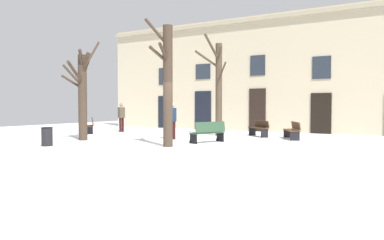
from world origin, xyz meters
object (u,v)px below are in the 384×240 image
object	(u,v)px
tree_near_facade	(82,92)
bench_near_lamp	(208,132)
bench_facing_shops	(90,125)
bench_by_litter_bin	(292,130)
person_near_bench	(121,116)
person_crossing_plaza	(172,119)
tree_right_of_center	(218,86)
tree_foreground	(167,82)
litter_bin	(47,136)
bench_back_to_back_right	(259,128)

from	to	relation	value
tree_near_facade	bench_near_lamp	distance (m)	6.16
tree_near_facade	bench_facing_shops	bearing A→B (deg)	131.32
bench_by_litter_bin	person_near_bench	world-z (taller)	person_near_bench
person_near_bench	person_crossing_plaza	xyz separation A→B (m)	(5.47, -2.65, -0.00)
bench_by_litter_bin	person_crossing_plaza	bearing A→B (deg)	-85.44
tree_near_facade	tree_right_of_center	size ratio (longest dim) A/B	0.88
tree_foreground	litter_bin	size ratio (longest dim) A/B	6.72
bench_back_to_back_right	person_near_bench	xyz separation A→B (m)	(-8.44, -1.01, 0.55)
tree_near_facade	bench_by_litter_bin	size ratio (longest dim) A/B	2.62
person_crossing_plaza	bench_near_lamp	bearing A→B (deg)	143.21
tree_foreground	litter_bin	xyz separation A→B (m)	(-4.25, -2.25, -2.13)
litter_bin	bench_back_to_back_right	distance (m)	10.30
litter_bin	bench_near_lamp	xyz separation A→B (m)	(4.92, 4.39, 0.08)
bench_by_litter_bin	bench_near_lamp	size ratio (longest dim) A/B	1.05
tree_right_of_center	bench_back_to_back_right	bearing A→B (deg)	13.44
litter_bin	person_crossing_plaza	size ratio (longest dim) A/B	0.42
bench_facing_shops	person_crossing_plaza	size ratio (longest dim) A/B	0.82
bench_near_lamp	person_crossing_plaza	world-z (taller)	person_crossing_plaza
bench_back_to_back_right	tree_near_facade	bearing A→B (deg)	-92.02
bench_by_litter_bin	person_near_bench	distance (m)	10.37
tree_right_of_center	tree_foreground	bearing A→B (deg)	-82.90
tree_right_of_center	bench_back_to_back_right	size ratio (longest dim) A/B	3.71
tree_right_of_center	bench_facing_shops	xyz separation A→B (m)	(-7.07, -2.33, -2.18)
tree_near_facade	tree_foreground	xyz separation A→B (m)	(4.91, -0.25, 0.25)
tree_foreground	person_near_bench	size ratio (longest dim) A/B	2.84
bench_facing_shops	bench_back_to_back_right	distance (m)	9.62
bench_by_litter_bin	bench_back_to_back_right	bearing A→B (deg)	-135.07
litter_bin	bench_back_to_back_right	size ratio (longest dim) A/B	0.52
bench_by_litter_bin	bench_back_to_back_right	distance (m)	2.00
tree_foreground	tree_right_of_center	distance (m)	5.91
bench_facing_shops	tree_foreground	bearing A→B (deg)	18.96
tree_right_of_center	bench_near_lamp	distance (m)	4.54
tree_near_facade	bench_back_to_back_right	distance (m)	8.97
tree_foreground	bench_back_to_back_right	distance (m)	6.84
bench_back_to_back_right	bench_near_lamp	world-z (taller)	bench_near_lamp
tree_foreground	litter_bin	world-z (taller)	tree_foreground
person_near_bench	bench_by_litter_bin	bearing A→B (deg)	-75.02
bench_facing_shops	bench_back_to_back_right	xyz separation A→B (m)	(9.19, 2.84, -0.02)
litter_bin	bench_back_to_back_right	world-z (taller)	bench_back_to_back_right
person_near_bench	bench_near_lamp	bearing A→B (deg)	-99.91
bench_by_litter_bin	person_crossing_plaza	world-z (taller)	person_crossing_plaza
tree_near_facade	litter_bin	world-z (taller)	tree_near_facade
bench_facing_shops	bench_near_lamp	xyz separation A→B (m)	(8.47, -1.39, -0.00)
person_near_bench	tree_right_of_center	bearing A→B (deg)	-72.72
bench_by_litter_bin	person_crossing_plaza	xyz separation A→B (m)	(-4.88, -3.06, 0.55)
bench_by_litter_bin	person_crossing_plaza	distance (m)	5.78
litter_bin	tree_near_facade	bearing A→B (deg)	104.81
bench_by_litter_bin	bench_facing_shops	xyz separation A→B (m)	(-11.10, -2.23, 0.03)
litter_bin	bench_near_lamp	distance (m)	6.59
tree_right_of_center	bench_by_litter_bin	size ratio (longest dim) A/B	2.99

